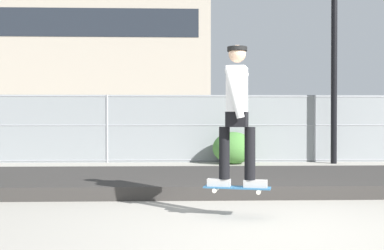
% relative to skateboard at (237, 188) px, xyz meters
% --- Properties ---
extents(ground_plane, '(120.00, 120.00, 0.00)m').
position_rel_skateboard_xyz_m(ground_plane, '(0.23, -0.52, -0.36)').
color(ground_plane, '#9E998E').
extents(gravel_berm, '(14.14, 2.94, 0.21)m').
position_rel_skateboard_xyz_m(gravel_berm, '(0.23, 2.64, -0.26)').
color(gravel_berm, '#33302D').
rests_on(gravel_berm, ground_plane).
extents(skateboard, '(0.82, 0.39, 0.07)m').
position_rel_skateboard_xyz_m(skateboard, '(0.00, 0.00, 0.00)').
color(skateboard, '#2D608C').
extents(skater, '(0.72, 0.62, 1.70)m').
position_rel_skateboard_xyz_m(skater, '(-0.00, 0.00, 0.97)').
color(skater, '#B2ADA8').
rests_on(skater, skateboard).
extents(chain_fence, '(17.20, 0.06, 1.85)m').
position_rel_skateboard_xyz_m(chain_fence, '(0.23, 7.10, 0.57)').
color(chain_fence, gray).
rests_on(chain_fence, ground_plane).
extents(parked_car_near, '(4.43, 2.01, 1.66)m').
position_rel_skateboard_xyz_m(parked_car_near, '(-5.54, 10.31, 0.47)').
color(parked_car_near, '#566B4C').
rests_on(parked_car_near, ground_plane).
extents(library_building, '(26.90, 14.93, 15.51)m').
position_rel_skateboard_xyz_m(library_building, '(-11.17, 42.43, 7.39)').
color(library_building, '#9E9384').
rests_on(library_building, ground_plane).
extents(shrub_left, '(1.10, 0.90, 0.85)m').
position_rel_skateboard_xyz_m(shrub_left, '(0.77, 6.57, 0.06)').
color(shrub_left, '#477F38').
rests_on(shrub_left, ground_plane).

